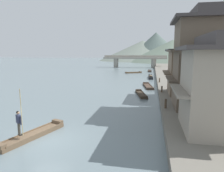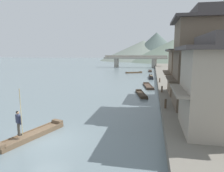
% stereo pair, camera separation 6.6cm
% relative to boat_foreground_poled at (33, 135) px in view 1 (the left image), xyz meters
% --- Properties ---
extents(ground_plane, '(400.00, 400.00, 0.00)m').
position_rel_boat_foreground_poled_xyz_m(ground_plane, '(1.24, -0.20, -0.16)').
color(ground_plane, slate).
extents(riverbank_right, '(18.00, 110.00, 0.64)m').
position_rel_boat_foreground_poled_xyz_m(riverbank_right, '(17.80, 29.80, 0.16)').
color(riverbank_right, '#6B665B').
rests_on(riverbank_right, ground).
extents(boat_foreground_poled, '(2.45, 5.10, 0.50)m').
position_rel_boat_foreground_poled_xyz_m(boat_foreground_poled, '(0.00, 0.00, 0.00)').
color(boat_foreground_poled, brown).
rests_on(boat_foreground_poled, ground).
extents(boatman_person, '(0.52, 0.38, 3.04)m').
position_rel_boat_foreground_poled_xyz_m(boatman_person, '(-0.28, -0.95, 1.34)').
color(boatman_person, black).
rests_on(boatman_person, boat_foreground_poled).
extents(boat_moored_nearest, '(1.14, 5.51, 0.74)m').
position_rel_boat_foreground_poled_xyz_m(boat_moored_nearest, '(7.58, 34.14, 0.09)').
color(boat_moored_nearest, '#232326').
rests_on(boat_moored_nearest, ground).
extents(boat_moored_second, '(2.02, 5.94, 0.41)m').
position_rel_boat_foreground_poled_xyz_m(boat_moored_second, '(7.26, 22.11, -0.03)').
color(boat_moored_second, '#423328').
rests_on(boat_moored_second, ground).
extents(boat_moored_third, '(1.12, 4.33, 0.42)m').
position_rel_boat_foreground_poled_xyz_m(boat_moored_third, '(7.16, 50.28, -0.02)').
color(boat_moored_third, '#423328').
rests_on(boat_moored_third, ground).
extents(boat_moored_far, '(4.62, 3.27, 0.38)m').
position_rel_boat_foreground_poled_xyz_m(boat_moored_far, '(2.76, 45.07, -0.04)').
color(boat_moored_far, brown).
rests_on(boat_moored_far, ground).
extents(boat_midriver_drifting, '(1.96, 5.06, 0.38)m').
position_rel_boat_foreground_poled_xyz_m(boat_midriver_drifting, '(6.49, 15.32, -0.04)').
color(boat_midriver_drifting, '#33281E').
rests_on(boat_midriver_drifting, ground).
extents(house_waterfront_nearest, '(5.65, 5.49, 6.14)m').
position_rel_boat_foreground_poled_xyz_m(house_waterfront_nearest, '(12.19, 1.85, 3.50)').
color(house_waterfront_nearest, gray).
rests_on(house_waterfront_nearest, riverbank_right).
extents(house_waterfront_second, '(6.74, 5.54, 8.74)m').
position_rel_boat_foreground_poled_xyz_m(house_waterfront_second, '(12.73, 7.87, 4.79)').
color(house_waterfront_second, brown).
rests_on(house_waterfront_second, riverbank_right).
extents(house_waterfront_tall, '(6.15, 5.99, 6.14)m').
position_rel_boat_foreground_poled_xyz_m(house_waterfront_tall, '(12.43, 14.23, 3.49)').
color(house_waterfront_tall, '#75604C').
rests_on(house_waterfront_tall, riverbank_right).
extents(mooring_post_dock_near, '(0.20, 0.20, 0.86)m').
position_rel_boat_foreground_poled_xyz_m(mooring_post_dock_near, '(9.15, 6.88, 0.91)').
color(mooring_post_dock_near, '#473828').
rests_on(mooring_post_dock_near, riverbank_right).
extents(mooring_post_dock_mid, '(0.20, 0.20, 0.79)m').
position_rel_boat_foreground_poled_xyz_m(mooring_post_dock_mid, '(9.15, 14.72, 0.87)').
color(mooring_post_dock_mid, '#473828').
rests_on(mooring_post_dock_mid, riverbank_right).
extents(mooring_post_dock_far, '(0.20, 0.20, 0.70)m').
position_rel_boat_foreground_poled_xyz_m(mooring_post_dock_far, '(9.15, 23.58, 0.83)').
color(mooring_post_dock_far, '#473828').
rests_on(mooring_post_dock_far, riverbank_right).
extents(stone_bridge, '(23.78, 2.40, 4.59)m').
position_rel_boat_foreground_poled_xyz_m(stone_bridge, '(1.24, 66.01, 2.80)').
color(stone_bridge, gray).
rests_on(stone_bridge, ground).
extents(hill_far_west, '(54.41, 54.41, 13.27)m').
position_rel_boat_foreground_poled_xyz_m(hill_far_west, '(19.76, 117.32, 6.47)').
color(hill_far_west, '#5B6B5B').
rests_on(hill_far_west, ground).
extents(hill_far_centre, '(42.21, 42.21, 19.20)m').
position_rel_boat_foreground_poled_xyz_m(hill_far_centre, '(9.85, 133.66, 9.44)').
color(hill_far_centre, '#4C5B56').
rests_on(hill_far_centre, ground).
extents(hill_far_east, '(61.50, 61.50, 13.93)m').
position_rel_boat_foreground_poled_xyz_m(hill_far_east, '(0.96, 135.35, 6.80)').
color(hill_far_east, slate).
rests_on(hill_far_east, ground).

